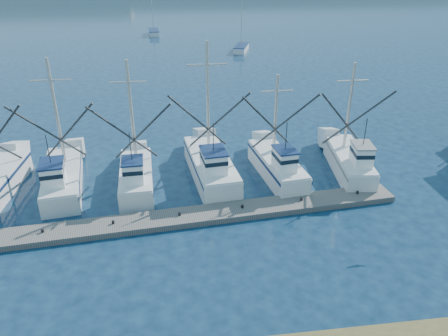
{
  "coord_description": "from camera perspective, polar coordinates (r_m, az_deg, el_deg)",
  "views": [
    {
      "loc": [
        -5.96,
        -16.82,
        15.18
      ],
      "look_at": [
        -2.74,
        8.0,
        2.47
      ],
      "focal_mm": 35.0,
      "sensor_mm": 36.0,
      "label": 1
    }
  ],
  "objects": [
    {
      "name": "trawler_fleet",
      "position": [
        31.1,
        -6.78,
        -0.46
      ],
      "size": [
        28.02,
        8.57,
        9.62
      ],
      "color": "silver",
      "rests_on": "ground"
    },
    {
      "name": "sailboat_near",
      "position": [
        73.45,
        2.26,
        15.37
      ],
      "size": [
        3.3,
        5.43,
        8.1
      ],
      "rotation": [
        0.0,
        0.0,
        -0.32
      ],
      "color": "silver",
      "rests_on": "ground"
    },
    {
      "name": "ground",
      "position": [
        23.43,
        9.49,
        -13.92
      ],
      "size": [
        500.0,
        500.0,
        0.0
      ],
      "primitive_type": "plane",
      "color": "#0C1E36",
      "rests_on": "ground"
    },
    {
      "name": "floating_dock",
      "position": [
        27.32,
        -5.79,
        -6.52
      ],
      "size": [
        28.56,
        4.59,
        0.38
      ],
      "primitive_type": "cube",
      "rotation": [
        0.0,
        0.0,
        0.09
      ],
      "color": "slate",
      "rests_on": "ground"
    },
    {
      "name": "sailboat_far",
      "position": [
        88.98,
        -9.17,
        17.1
      ],
      "size": [
        2.15,
        5.16,
        8.1
      ],
      "rotation": [
        0.0,
        0.0,
        0.07
      ],
      "color": "silver",
      "rests_on": "ground"
    }
  ]
}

